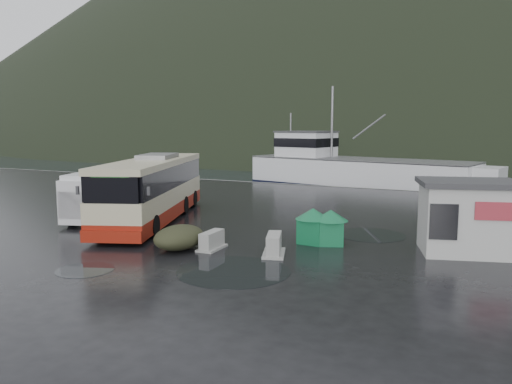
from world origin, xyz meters
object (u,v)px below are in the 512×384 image
at_px(waste_bin_left, 313,243).
at_px(dome_tent, 179,249).
at_px(waste_bin_right, 330,244).
at_px(jersey_barrier_b, 274,255).
at_px(jersey_barrier_a, 212,249).
at_px(white_van, 105,218).
at_px(coach_bus, 154,220).
at_px(ticket_kiosk, 465,253).
at_px(fishing_trawler, 358,178).

bearing_deg(waste_bin_left, dome_tent, -143.31).
relative_size(waste_bin_right, jersey_barrier_b, 0.91).
relative_size(dome_tent, jersey_barrier_a, 1.70).
bearing_deg(jersey_barrier_b, white_van, 164.91).
distance_m(coach_bus, white_van, 2.80).
bearing_deg(waste_bin_right, coach_bus, 173.30).
bearing_deg(waste_bin_right, jersey_barrier_b, -118.84).
relative_size(waste_bin_right, jersey_barrier_a, 1.01).
height_order(dome_tent, ticket_kiosk, ticket_kiosk).
xyz_separation_m(coach_bus, jersey_barrier_a, (6.04, -4.08, 0.00)).
height_order(coach_bus, jersey_barrier_b, coach_bus).
distance_m(dome_tent, fishing_trawler, 30.49).
relative_size(ticket_kiosk, fishing_trawler, 0.15).
height_order(waste_bin_right, jersey_barrier_a, waste_bin_right).
relative_size(white_van, jersey_barrier_a, 4.24).
distance_m(jersey_barrier_a, fishing_trawler, 29.95).
distance_m(white_van, dome_tent, 8.52).
bearing_deg(white_van, ticket_kiosk, -17.02).
height_order(coach_bus, dome_tent, coach_bus).
bearing_deg(fishing_trawler, ticket_kiosk, -54.96).
relative_size(white_van, jersey_barrier_b, 3.81).
relative_size(waste_bin_right, dome_tent, 0.59).
height_order(white_van, ticket_kiosk, ticket_kiosk).
relative_size(coach_bus, ticket_kiosk, 3.33).
bearing_deg(fishing_trawler, waste_bin_left, -67.32).
height_order(white_van, jersey_barrier_a, white_van).
bearing_deg(white_van, fishing_trawler, 56.69).
bearing_deg(coach_bus, jersey_barrier_a, -55.32).
distance_m(white_van, ticket_kiosk, 18.04).
xyz_separation_m(waste_bin_left, waste_bin_right, (0.74, 0.12, 0.00)).
bearing_deg(waste_bin_right, jersey_barrier_a, -144.56).
height_order(white_van, dome_tent, white_van).
xyz_separation_m(white_van, fishing_trawler, (6.98, 26.55, 0.00)).
height_order(jersey_barrier_b, fishing_trawler, fishing_trawler).
height_order(coach_bus, white_van, coach_bus).
distance_m(white_van, waste_bin_left, 12.08).
bearing_deg(ticket_kiosk, fishing_trawler, 96.76).
distance_m(dome_tent, jersey_barrier_b, 3.91).
height_order(ticket_kiosk, jersey_barrier_b, ticket_kiosk).
bearing_deg(jersey_barrier_a, waste_bin_right, 35.44).
relative_size(waste_bin_left, waste_bin_right, 1.02).
xyz_separation_m(coach_bus, dome_tent, (4.85, -4.67, 0.00)).
height_order(waste_bin_left, ticket_kiosk, ticket_kiosk).
xyz_separation_m(waste_bin_left, ticket_kiosk, (5.96, 1.07, 0.00)).
bearing_deg(waste_bin_left, white_van, 177.28).
height_order(coach_bus, ticket_kiosk, coach_bus).
bearing_deg(waste_bin_right, ticket_kiosk, 10.26).
bearing_deg(ticket_kiosk, coach_bus, 162.88).
distance_m(ticket_kiosk, fishing_trawler, 28.30).
relative_size(coach_bus, waste_bin_left, 8.13).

